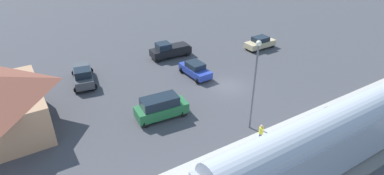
{
  "coord_description": "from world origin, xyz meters",
  "views": [
    {
      "loc": [
        -24.06,
        19.5,
        17.16
      ],
      "look_at": [
        0.35,
        4.46,
        1.0
      ],
      "focal_mm": 29.32,
      "sensor_mm": 36.0,
      "label": 1
    }
  ],
  "objects_px": {
    "suv_green": "(161,107)",
    "light_pole_near_platform": "(255,77)",
    "sedan_tan": "(260,43)",
    "pickup_black": "(170,50)",
    "pedestrian_waiting_far": "(325,113)",
    "pickup_charcoal": "(83,75)",
    "pedestrian_on_platform": "(261,132)",
    "sedan_blue": "(195,69)"
  },
  "relations": [
    {
      "from": "suv_green",
      "to": "light_pole_near_platform",
      "type": "distance_m",
      "value": 9.26
    },
    {
      "from": "sedan_tan",
      "to": "pickup_black",
      "type": "height_order",
      "value": "pickup_black"
    },
    {
      "from": "light_pole_near_platform",
      "to": "suv_green",
      "type": "bearing_deg",
      "value": 47.0
    },
    {
      "from": "light_pole_near_platform",
      "to": "pedestrian_waiting_far",
      "type": "bearing_deg",
      "value": -117.25
    },
    {
      "from": "pickup_charcoal",
      "to": "pedestrian_on_platform",
      "type": "bearing_deg",
      "value": -152.66
    },
    {
      "from": "sedan_blue",
      "to": "suv_green",
      "type": "bearing_deg",
      "value": 127.39
    },
    {
      "from": "pickup_black",
      "to": "light_pole_near_platform",
      "type": "relative_size",
      "value": 0.66
    },
    {
      "from": "pickup_black",
      "to": "suv_green",
      "type": "relative_size",
      "value": 1.09
    },
    {
      "from": "pedestrian_waiting_far",
      "to": "sedan_blue",
      "type": "bearing_deg",
      "value": 18.66
    },
    {
      "from": "pickup_charcoal",
      "to": "sedan_blue",
      "type": "bearing_deg",
      "value": -113.67
    },
    {
      "from": "pedestrian_waiting_far",
      "to": "suv_green",
      "type": "xyz_separation_m",
      "value": [
        8.82,
        12.19,
        -0.13
      ]
    },
    {
      "from": "pedestrian_on_platform",
      "to": "light_pole_near_platform",
      "type": "bearing_deg",
      "value": -20.74
    },
    {
      "from": "pedestrian_waiting_far",
      "to": "light_pole_near_platform",
      "type": "xyz_separation_m",
      "value": [
        3.15,
        6.11,
        3.94
      ]
    },
    {
      "from": "pedestrian_waiting_far",
      "to": "light_pole_near_platform",
      "type": "distance_m",
      "value": 7.92
    },
    {
      "from": "sedan_tan",
      "to": "pickup_charcoal",
      "type": "distance_m",
      "value": 24.34
    },
    {
      "from": "light_pole_near_platform",
      "to": "pickup_black",
      "type": "bearing_deg",
      "value": -4.26
    },
    {
      "from": "pedestrian_on_platform",
      "to": "suv_green",
      "type": "xyz_separation_m",
      "value": [
        7.92,
        5.23,
        -0.13
      ]
    },
    {
      "from": "pedestrian_waiting_far",
      "to": "pickup_black",
      "type": "height_order",
      "value": "pickup_black"
    },
    {
      "from": "pickup_charcoal",
      "to": "suv_green",
      "type": "bearing_deg",
      "value": -157.62
    },
    {
      "from": "sedan_tan",
      "to": "sedan_blue",
      "type": "xyz_separation_m",
      "value": [
        -2.46,
        12.44,
        0.0
      ]
    },
    {
      "from": "sedan_blue",
      "to": "light_pole_near_platform",
      "type": "relative_size",
      "value": 0.55
    },
    {
      "from": "pedestrian_on_platform",
      "to": "sedan_blue",
      "type": "relative_size",
      "value": 0.37
    },
    {
      "from": "pickup_black",
      "to": "light_pole_near_platform",
      "type": "xyz_separation_m",
      "value": [
        -17.78,
        1.32,
        4.19
      ]
    },
    {
      "from": "pedestrian_on_platform",
      "to": "pedestrian_waiting_far",
      "type": "distance_m",
      "value": 7.02
    },
    {
      "from": "sedan_tan",
      "to": "sedan_blue",
      "type": "distance_m",
      "value": 12.68
    },
    {
      "from": "suv_green",
      "to": "pickup_charcoal",
      "type": "relative_size",
      "value": 0.89
    },
    {
      "from": "pedestrian_on_platform",
      "to": "light_pole_near_platform",
      "type": "xyz_separation_m",
      "value": [
        2.25,
        -0.85,
        3.94
      ]
    },
    {
      "from": "suv_green",
      "to": "sedan_blue",
      "type": "bearing_deg",
      "value": -52.61
    },
    {
      "from": "pickup_charcoal",
      "to": "pedestrian_waiting_far",
      "type": "bearing_deg",
      "value": -139.66
    },
    {
      "from": "sedan_blue",
      "to": "sedan_tan",
      "type": "bearing_deg",
      "value": -78.84
    },
    {
      "from": "sedan_tan",
      "to": "pickup_charcoal",
      "type": "relative_size",
      "value": 0.8
    },
    {
      "from": "pedestrian_on_platform",
      "to": "sedan_tan",
      "type": "relative_size",
      "value": 0.38
    },
    {
      "from": "suv_green",
      "to": "pedestrian_on_platform",
      "type": "bearing_deg",
      "value": -146.57
    },
    {
      "from": "pedestrian_on_platform",
      "to": "sedan_blue",
      "type": "xyz_separation_m",
      "value": [
        13.52,
        -2.09,
        -0.4
      ]
    },
    {
      "from": "pickup_black",
      "to": "sedan_tan",
      "type": "bearing_deg",
      "value": -108.17
    },
    {
      "from": "pedestrian_on_platform",
      "to": "pedestrian_waiting_far",
      "type": "bearing_deg",
      "value": -97.34
    },
    {
      "from": "sedan_blue",
      "to": "light_pole_near_platform",
      "type": "bearing_deg",
      "value": 173.71
    },
    {
      "from": "sedan_blue",
      "to": "pickup_charcoal",
      "type": "height_order",
      "value": "pickup_charcoal"
    },
    {
      "from": "suv_green",
      "to": "pickup_charcoal",
      "type": "xyz_separation_m",
      "value": [
        10.74,
        4.42,
        -0.12
      ]
    },
    {
      "from": "suv_green",
      "to": "light_pole_near_platform",
      "type": "height_order",
      "value": "light_pole_near_platform"
    },
    {
      "from": "pedestrian_on_platform",
      "to": "pickup_black",
      "type": "bearing_deg",
      "value": -6.2
    },
    {
      "from": "sedan_tan",
      "to": "light_pole_near_platform",
      "type": "relative_size",
      "value": 0.54
    }
  ]
}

